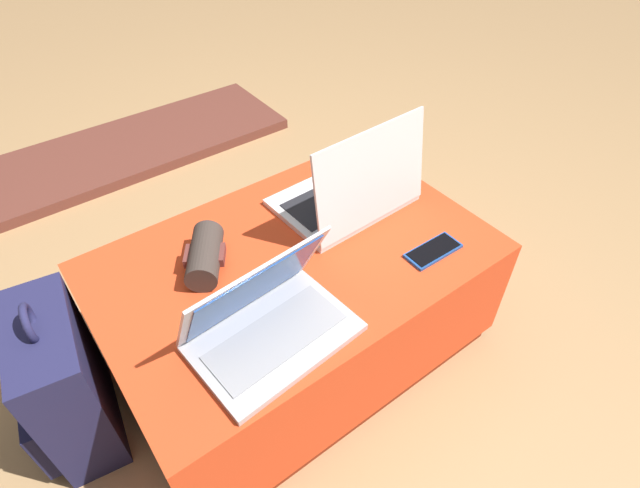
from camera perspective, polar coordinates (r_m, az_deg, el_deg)
ground_plane at (r=1.55m, az=-2.45°, el=-11.44°), size 14.00×14.00×0.00m
ottoman at (r=1.40m, az=-2.68°, el=-6.83°), size 0.98×0.65×0.38m
laptop_near at (r=1.06m, az=-6.05°, el=-8.70°), size 0.36×0.25×0.22m
laptop_far at (r=1.37m, az=3.59°, el=5.95°), size 0.37×0.28×0.27m
cell_phone at (r=1.29m, az=12.82°, el=-0.75°), size 0.15×0.07×0.01m
backpack at (r=1.38m, az=-27.20°, el=-14.15°), size 0.22×0.33×0.47m
wrist_brace at (r=1.23m, az=-13.01°, el=-1.27°), size 0.16×0.19×0.08m
fireplace_hearth at (r=2.49m, az=-20.82°, el=10.24°), size 1.40×0.50×0.04m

